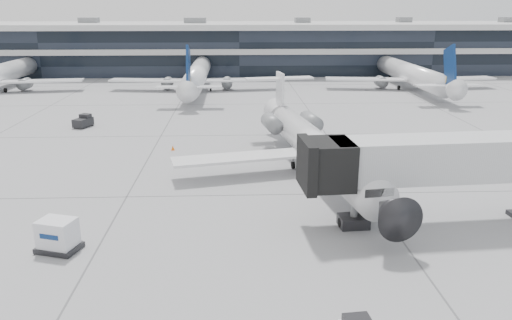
{
  "coord_description": "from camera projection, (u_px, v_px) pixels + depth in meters",
  "views": [
    {
      "loc": [
        -1.01,
        -38.5,
        14.95
      ],
      "look_at": [
        0.67,
        1.39,
        2.6
      ],
      "focal_mm": 35.0,
      "sensor_mm": 36.0,
      "label": 1
    }
  ],
  "objects": [
    {
      "name": "traffic_cone",
      "position": [
        173.0,
        148.0,
        53.96
      ],
      "size": [
        0.43,
        0.43,
        0.56
      ],
      "rotation": [
        0.0,
        0.0,
        0.13
      ],
      "color": "orange",
      "rests_on": "ground"
    },
    {
      "name": "cargo_uld",
      "position": [
        58.0,
        236.0,
        31.57
      ],
      "size": [
        2.98,
        2.54,
        2.07
      ],
      "rotation": [
        0.0,
        0.0,
        -0.3
      ],
      "color": "black",
      "rests_on": "ground"
    },
    {
      "name": "regional_jet",
      "position": [
        314.0,
        145.0,
        46.34
      ],
      "size": [
        26.43,
        32.97,
        7.63
      ],
      "rotation": [
        0.0,
        0.0,
        0.16
      ],
      "color": "silver",
      "rests_on": "ground"
    },
    {
      "name": "bg_jet_center",
      "position": [
        198.0,
        89.0,
        93.38
      ],
      "size": [
        32.0,
        40.0,
        9.6
      ],
      "primitive_type": null,
      "color": "white",
      "rests_on": "ground"
    },
    {
      "name": "terminal",
      "position": [
        239.0,
        50.0,
        118.0
      ],
      "size": [
        170.0,
        22.0,
        10.0
      ],
      "primitive_type": "cube",
      "color": "black",
      "rests_on": "ground"
    },
    {
      "name": "bg_jet_right",
      "position": [
        408.0,
        88.0,
        94.99
      ],
      "size": [
        32.0,
        40.0,
        9.6
      ],
      "primitive_type": null,
      "color": "white",
      "rests_on": "ground"
    },
    {
      "name": "far_tug",
      "position": [
        83.0,
        121.0,
        64.22
      ],
      "size": [
        2.36,
        2.91,
        1.61
      ],
      "rotation": [
        0.0,
        0.0,
        -0.4
      ],
      "color": "black",
      "rests_on": "ground"
    },
    {
      "name": "ground",
      "position": [
        249.0,
        195.0,
        41.21
      ],
      "size": [
        220.0,
        220.0,
        0.0
      ],
      "primitive_type": "plane",
      "color": "gray",
      "rests_on": "ground"
    },
    {
      "name": "jet_bridge",
      "position": [
        460.0,
        159.0,
        34.75
      ],
      "size": [
        20.38,
        5.37,
        6.54
      ],
      "rotation": [
        0.0,
        0.0,
        0.07
      ],
      "color": "#B7B9BC",
      "rests_on": "ground"
    }
  ]
}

